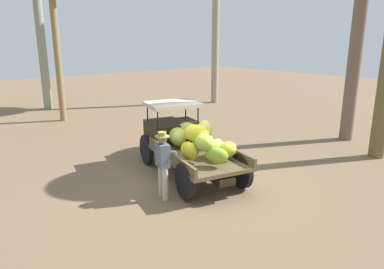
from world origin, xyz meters
The scene contains 3 objects.
ground_plane centered at (0.00, 0.00, 0.00)m, with size 60.00×60.00×0.00m, color #7F6347.
truck centered at (0.81, -0.24, 0.96)m, with size 4.65×2.60×1.90m.
farmer centered at (-0.24, 1.31, 0.94)m, with size 0.53×0.49×1.66m.
Camera 1 is at (-6.79, 5.87, 3.74)m, focal length 33.16 mm.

